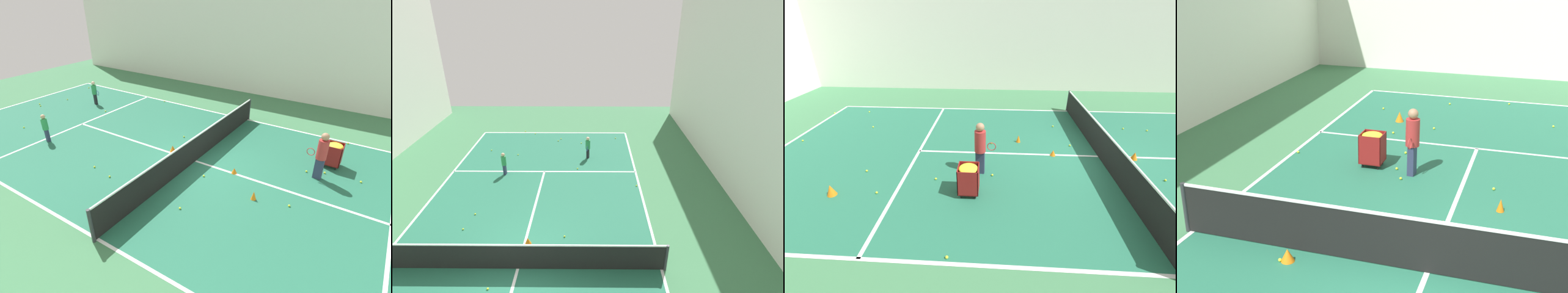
% 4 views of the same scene
% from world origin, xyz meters
% --- Properties ---
extents(ground_plane, '(36.40, 36.40, 0.00)m').
position_xyz_m(ground_plane, '(0.00, 0.00, 0.00)').
color(ground_plane, '#3D754C').
extents(court_playing_area, '(9.82, 24.22, 0.00)m').
position_xyz_m(court_playing_area, '(0.00, 0.00, 0.00)').
color(court_playing_area, '#23664C').
rests_on(court_playing_area, ground).
extents(line_sideline_right, '(0.10, 24.22, 0.00)m').
position_xyz_m(line_sideline_right, '(4.91, 0.00, 0.01)').
color(line_sideline_right, white).
rests_on(line_sideline_right, ground).
extents(line_service_far, '(9.82, 0.10, 0.00)m').
position_xyz_m(line_service_far, '(0.00, 6.66, 0.01)').
color(line_service_far, white).
rests_on(line_service_far, ground).
extents(line_centre_service, '(0.10, 13.32, 0.00)m').
position_xyz_m(line_centre_service, '(0.00, 0.00, 0.01)').
color(line_centre_service, white).
rests_on(line_centre_service, ground).
extents(hall_enclosure_right, '(0.15, 32.70, 8.61)m').
position_xyz_m(hall_enclosure_right, '(9.07, 0.00, 4.31)').
color(hall_enclosure_right, silver).
rests_on(hall_enclosure_right, ground).
extents(tennis_net, '(10.12, 0.10, 1.08)m').
position_xyz_m(tennis_net, '(0.00, 0.00, 0.56)').
color(tennis_net, '#2D2D33').
rests_on(tennis_net, ground).
extents(coach_at_net, '(0.38, 0.69, 1.76)m').
position_xyz_m(coach_at_net, '(-1.34, 4.25, 1.01)').
color(coach_at_net, '#2D3351').
rests_on(coach_at_net, ground).
extents(ball_cart, '(0.60, 0.58, 0.93)m').
position_xyz_m(ball_cart, '(-2.48, 4.51, 0.66)').
color(ball_cart, maroon).
rests_on(ball_cart, ground).
extents(training_cone_0, '(0.27, 0.27, 0.34)m').
position_xyz_m(training_cone_0, '(-2.81, 8.46, 0.17)').
color(training_cone_0, orange).
rests_on(training_cone_0, ground).
extents(training_cone_1, '(0.25, 0.25, 0.28)m').
position_xyz_m(training_cone_1, '(-0.14, -1.20, 0.14)').
color(training_cone_1, orange).
rests_on(training_cone_1, ground).
extents(training_cone_2, '(0.17, 0.17, 0.29)m').
position_xyz_m(training_cone_2, '(1.02, 2.85, 0.15)').
color(training_cone_2, orange).
rests_on(training_cone_2, ground).
extents(training_cone_3, '(0.26, 0.26, 0.25)m').
position_xyz_m(training_cone_3, '(-2.55, -0.41, 0.13)').
color(training_cone_3, orange).
rests_on(training_cone_3, ground).
extents(training_cone_4, '(0.20, 0.20, 0.21)m').
position_xyz_m(training_cone_4, '(-0.03, 1.65, 0.11)').
color(training_cone_4, orange).
rests_on(training_cone_4, ground).
extents(tennis_ball_0, '(0.07, 0.07, 0.07)m').
position_xyz_m(tennis_ball_0, '(-1.54, 8.01, 0.04)').
color(tennis_ball_0, yellow).
rests_on(tennis_ball_0, ground).
extents(tennis_ball_1, '(0.07, 0.07, 0.07)m').
position_xyz_m(tennis_ball_1, '(2.68, 1.16, 0.04)').
color(tennis_ball_1, yellow).
rests_on(tennis_ball_1, ground).
extents(tennis_ball_4, '(0.07, 0.07, 0.07)m').
position_xyz_m(tennis_ball_4, '(2.08, 9.39, 0.04)').
color(tennis_ball_4, yellow).
rests_on(tennis_ball_4, ground).
extents(tennis_ball_5, '(0.07, 0.07, 0.07)m').
position_xyz_m(tennis_ball_5, '(-1.79, 4.43, 0.04)').
color(tennis_ball_5, yellow).
rests_on(tennis_ball_5, ground).
extents(tennis_ball_7, '(0.07, 0.07, 0.07)m').
position_xyz_m(tennis_ball_7, '(0.95, -0.56, 0.04)').
color(tennis_ball_7, yellow).
rests_on(tennis_ball_7, ground).
extents(tennis_ball_8, '(0.07, 0.07, 0.07)m').
position_xyz_m(tennis_ball_8, '(-4.77, 4.75, 0.04)').
color(tennis_ball_8, yellow).
rests_on(tennis_ball_8, ground).
extents(tennis_ball_9, '(0.07, 0.07, 0.07)m').
position_xyz_m(tennis_ball_9, '(0.76, 3.93, 0.04)').
color(tennis_ball_9, yellow).
rests_on(tennis_ball_9, ground).
extents(tennis_ball_11, '(0.07, 0.07, 0.07)m').
position_xyz_m(tennis_ball_11, '(-1.53, 3.85, 0.04)').
color(tennis_ball_11, yellow).
rests_on(tennis_ball_11, ground).
extents(tennis_ball_12, '(0.07, 0.07, 0.07)m').
position_xyz_m(tennis_ball_12, '(0.51, 11.65, 0.04)').
color(tennis_ball_12, yellow).
rests_on(tennis_ball_12, ground).
extents(tennis_ball_15, '(0.07, 0.07, 0.07)m').
position_xyz_m(tennis_ball_15, '(3.76, 12.17, 0.04)').
color(tennis_ball_15, yellow).
rests_on(tennis_ball_15, ground).
extents(tennis_ball_17, '(0.07, 0.07, 0.07)m').
position_xyz_m(tennis_ball_17, '(-2.67, 7.20, 0.04)').
color(tennis_ball_17, yellow).
rests_on(tennis_ball_17, ground).
extents(tennis_ball_18, '(0.07, 0.07, 0.07)m').
position_xyz_m(tennis_ball_18, '(2.46, -2.93, 0.04)').
color(tennis_ball_18, yellow).
rests_on(tennis_ball_18, ground).
extents(tennis_ball_19, '(0.07, 0.07, 0.07)m').
position_xyz_m(tennis_ball_19, '(-2.68, -0.47, 0.04)').
color(tennis_ball_19, yellow).
rests_on(tennis_ball_19, ground).
extents(tennis_ball_21, '(0.07, 0.07, 0.07)m').
position_xyz_m(tennis_ball_21, '(2.62, -1.96, 0.04)').
color(tennis_ball_21, yellow).
rests_on(tennis_ball_21, ground).
extents(tennis_ball_22, '(0.07, 0.07, 0.07)m').
position_xyz_m(tennis_ball_22, '(0.77, 0.84, 0.04)').
color(tennis_ball_22, yellow).
rests_on(tennis_ball_22, ground).
extents(tennis_ball_24, '(0.07, 0.07, 0.07)m').
position_xyz_m(tennis_ball_24, '(-1.48, -1.57, 0.04)').
color(tennis_ball_24, yellow).
rests_on(tennis_ball_24, ground).
extents(tennis_ball_25, '(0.07, 0.07, 0.07)m').
position_xyz_m(tennis_ball_25, '(-1.86, 5.62, 0.04)').
color(tennis_ball_25, yellow).
rests_on(tennis_ball_25, ground).
extents(tennis_ball_27, '(0.07, 0.07, 0.07)m').
position_xyz_m(tennis_ball_27, '(4.03, 10.44, 0.04)').
color(tennis_ball_27, yellow).
rests_on(tennis_ball_27, ground).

